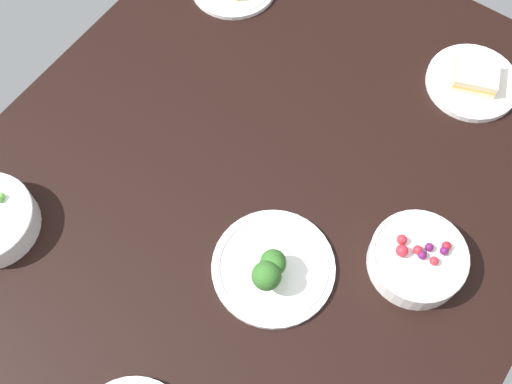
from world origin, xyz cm
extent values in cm
cube|color=black|center=(0.00, 0.00, 2.00)|extent=(133.12, 104.45, 4.00)
cylinder|color=white|center=(-5.20, 30.48, 6.36)|extent=(16.82, 16.82, 4.73)
torus|color=white|center=(-5.20, 30.48, 8.73)|extent=(16.94, 16.94, 0.80)
sphere|color=#59144C|center=(-7.86, 33.46, 9.48)|extent=(1.52, 1.52, 1.52)
sphere|color=#B2232D|center=(-3.61, 27.59, 9.82)|extent=(2.18, 2.18, 2.18)
sphere|color=#59144C|center=(-5.04, 30.77, 9.50)|extent=(1.55, 1.55, 1.55)
sphere|color=#59144C|center=(-6.99, 31.06, 9.49)|extent=(1.53, 1.53, 1.53)
sphere|color=#B2232D|center=(-5.41, 29.71, 9.56)|extent=(1.67, 1.67, 1.67)
sphere|color=#B2232D|center=(-5.45, 26.58, 9.64)|extent=(1.82, 1.82, 1.82)
sphere|color=maroon|center=(-8.80, 33.35, 9.57)|extent=(1.69, 1.69, 1.69)
sphere|color=#B2232D|center=(-5.25, 32.89, 9.51)|extent=(1.58, 1.58, 1.58)
cylinder|color=white|center=(-45.98, 21.42, 4.69)|extent=(18.62, 18.62, 1.38)
torus|color=#B7B7BC|center=(-45.98, 21.42, 5.38)|extent=(16.89, 16.89, 0.50)
cube|color=beige|center=(-45.98, 21.42, 5.98)|extent=(9.92, 10.59, 1.20)
cube|color=#E5B24C|center=(-45.98, 21.42, 6.98)|extent=(9.92, 10.59, 0.80)
cube|color=beige|center=(-45.98, 21.42, 7.98)|extent=(9.92, 10.59, 1.20)
sphere|color=#599E38|center=(27.84, -35.38, 9.49)|extent=(1.23, 1.23, 1.23)
cylinder|color=white|center=(9.75, 10.55, 4.54)|extent=(21.77, 21.77, 1.09)
torus|color=#B7B7BC|center=(9.75, 10.55, 5.09)|extent=(19.66, 19.66, 0.50)
cylinder|color=#9EBC72|center=(13.14, 11.33, 6.47)|extent=(1.77, 1.77, 2.78)
sphere|color=#2D6023|center=(13.14, 11.33, 9.76)|extent=(5.07, 5.07, 5.07)
cylinder|color=#9EBC72|center=(10.52, 11.34, 6.51)|extent=(1.28, 1.28, 2.85)
sphere|color=#2D6023|center=(10.52, 11.34, 9.31)|extent=(3.67, 3.67, 3.67)
cylinder|color=#9EBC72|center=(10.19, 10.69, 5.99)|extent=(1.59, 1.59, 1.80)
sphere|color=#2D6023|center=(10.19, 10.69, 8.59)|extent=(4.54, 4.54, 4.54)
camera|label=1|loc=(40.60, 28.44, 108.52)|focal=43.62mm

